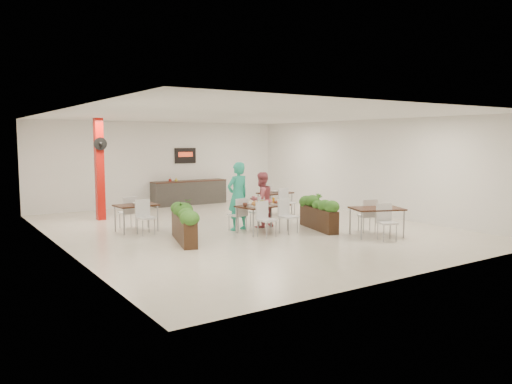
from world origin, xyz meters
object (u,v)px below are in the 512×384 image
planter_right (318,212)px  side_table_b (275,196)px  diner_woman (261,200)px  side_table_a (136,209)px  main_table (263,209)px  diner_man (238,196)px  side_table_c (377,212)px  planter_left (184,221)px  red_column (100,168)px  service_counter (189,192)px

planter_right → side_table_b: bearing=77.9°
diner_woman → side_table_a: bearing=-30.9°
main_table → side_table_a: (-2.84, 2.03, -0.01)m
diner_man → side_table_b: bearing=-153.0°
planter_right → diner_man: bearing=148.9°
side_table_c → planter_left: bearing=176.8°
main_table → side_table_a: bearing=144.4°
red_column → diner_man: 4.80m
red_column → service_counter: bearing=25.0°
planter_left → red_column: bearing=98.7°
service_counter → planter_left: 7.24m
red_column → planter_right: red_column is taller
planter_right → side_table_c: planter_right is taller
service_counter → planter_right: (0.63, -6.97, 0.01)m
diner_man → planter_right: 2.32m
side_table_c → side_table_b: bearing=111.6°
side_table_b → service_counter: bearing=100.9°
service_counter → diner_man: bearing=-102.8°
service_counter → main_table: bearing=-98.2°
red_column → planter_right: (4.63, -5.10, -1.14)m
main_table → side_table_c: bearing=-44.2°
red_column → service_counter: (4.00, 1.86, -1.15)m
planter_right → planter_left: bearing=172.5°
diner_man → planter_right: bearing=141.0°
service_counter → planter_right: service_counter is taller
red_column → diner_woman: 5.31m
planter_right → service_counter: bearing=95.2°
side_table_a → service_counter: bearing=45.7°
service_counter → planter_right: 7.00m
red_column → side_table_a: (0.23, -2.55, -1.02)m
side_table_b → side_table_a: bearing=178.1°
planter_left → side_table_a: 2.09m
diner_man → side_table_b: (2.59, 1.80, -0.33)m
side_table_b → main_table: bearing=-138.5°
side_table_c → diner_man: bearing=154.5°
diner_woman → planter_left: size_ratio=0.80×
red_column → service_counter: red_column is taller
main_table → service_counter: bearing=81.8°
side_table_a → side_table_b: 5.05m
main_table → side_table_c: 3.05m
service_counter → diner_man: service_counter is taller
main_table → diner_man: bearing=120.8°
side_table_b → planter_right: bearing=-108.8°
diner_woman → planter_left: diner_woman is taller
diner_woman → service_counter: bearing=-103.0°
diner_woman → planter_right: size_ratio=0.84×
red_column → side_table_a: red_column is taller
main_table → side_table_a: size_ratio=1.08×
main_table → side_table_b: size_ratio=1.07×
main_table → side_table_b: (2.20, 2.46, -0.01)m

